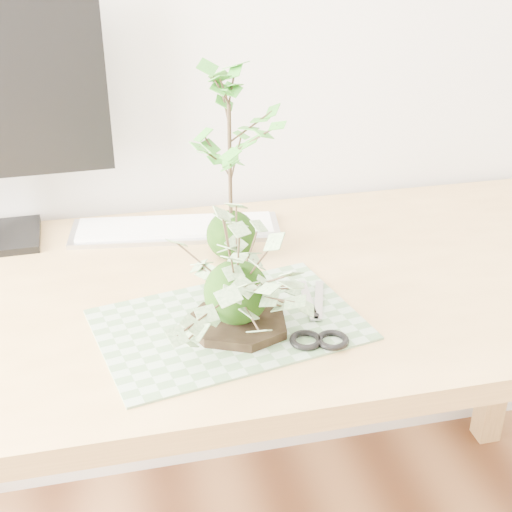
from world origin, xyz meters
name	(u,v)px	position (x,y,z in m)	size (l,w,h in m)	color
desk	(245,326)	(0.00, 1.23, 0.65)	(1.60, 0.70, 0.74)	tan
cutting_mat	(229,324)	(-0.05, 1.11, 0.74)	(0.40, 0.27, 0.00)	#55794E
stone_dish	(237,324)	(-0.04, 1.09, 0.75)	(0.17, 0.17, 0.01)	black
ivy_kokedama	(236,265)	(-0.04, 1.09, 0.86)	(0.30, 0.30, 0.20)	black
maple_kokedama	(229,117)	(0.00, 1.33, 1.01)	(0.25, 0.25, 0.38)	black
keyboard	(176,229)	(-0.09, 1.47, 0.75)	(0.43, 0.18, 0.02)	#B1B1B7
scissors	(322,330)	(0.08, 1.05, 0.75)	(0.10, 0.21, 0.01)	gray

